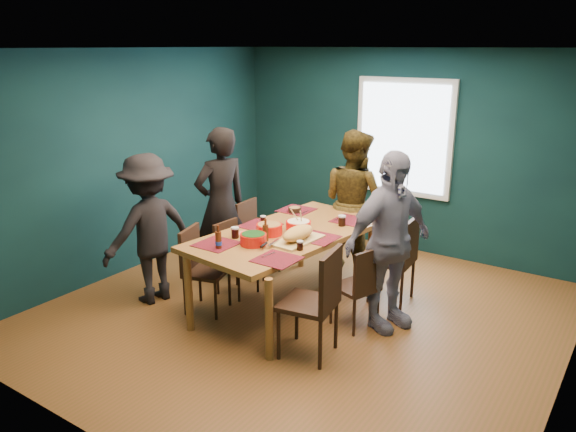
{
  "coord_description": "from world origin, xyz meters",
  "views": [
    {
      "loc": [
        2.89,
        -4.55,
        2.73
      ],
      "look_at": [
        -0.25,
        0.09,
        1.02
      ],
      "focal_mm": 35.0,
      "sensor_mm": 36.0,
      "label": 1
    }
  ],
  "objects_px": {
    "person_far_left": "(221,205)",
    "person_back": "(354,202)",
    "bowl_herbs": "(253,239)",
    "chair_right_mid": "(361,282)",
    "dining_table": "(288,239)",
    "chair_left_near": "(199,263)",
    "bowl_salad": "(269,229)",
    "chair_right_near": "(318,295)",
    "person_right": "(389,242)",
    "person_near_left": "(149,229)",
    "chair_right_far": "(401,254)",
    "cutting_board": "(298,235)",
    "bowl_dumpling": "(298,226)",
    "chair_left_mid": "(232,252)",
    "chair_left_far": "(253,232)"
  },
  "relations": [
    {
      "from": "person_far_left",
      "to": "person_back",
      "type": "distance_m",
      "value": 1.62
    },
    {
      "from": "person_far_left",
      "to": "bowl_herbs",
      "type": "relative_size",
      "value": 6.99
    },
    {
      "from": "chair_right_mid",
      "to": "dining_table",
      "type": "bearing_deg",
      "value": -164.55
    },
    {
      "from": "chair_left_near",
      "to": "bowl_salad",
      "type": "bearing_deg",
      "value": 19.8
    },
    {
      "from": "chair_right_near",
      "to": "person_right",
      "type": "height_order",
      "value": "person_right"
    },
    {
      "from": "dining_table",
      "to": "person_near_left",
      "type": "relative_size",
      "value": 1.42
    },
    {
      "from": "chair_right_mid",
      "to": "person_back",
      "type": "distance_m",
      "value": 1.6
    },
    {
      "from": "chair_right_far",
      "to": "cutting_board",
      "type": "xyz_separation_m",
      "value": [
        -0.71,
        -0.95,
        0.35
      ]
    },
    {
      "from": "person_near_left",
      "to": "bowl_dumpling",
      "type": "height_order",
      "value": "person_near_left"
    },
    {
      "from": "chair_left_near",
      "to": "person_back",
      "type": "relative_size",
      "value": 0.51
    },
    {
      "from": "bowl_salad",
      "to": "chair_left_near",
      "type": "bearing_deg",
      "value": -143.93
    },
    {
      "from": "chair_left_near",
      "to": "person_right",
      "type": "relative_size",
      "value": 0.51
    },
    {
      "from": "dining_table",
      "to": "chair_right_mid",
      "type": "xyz_separation_m",
      "value": [
        0.89,
        -0.04,
        -0.26
      ]
    },
    {
      "from": "chair_left_near",
      "to": "person_far_left",
      "type": "bearing_deg",
      "value": 97.91
    },
    {
      "from": "chair_right_near",
      "to": "person_right",
      "type": "relative_size",
      "value": 0.58
    },
    {
      "from": "cutting_board",
      "to": "person_right",
      "type": "bearing_deg",
      "value": 27.69
    },
    {
      "from": "chair_right_far",
      "to": "cutting_board",
      "type": "distance_m",
      "value": 1.24
    },
    {
      "from": "chair_left_mid",
      "to": "cutting_board",
      "type": "xyz_separation_m",
      "value": [
        0.97,
        -0.13,
        0.43
      ]
    },
    {
      "from": "cutting_board",
      "to": "bowl_herbs",
      "type": "bearing_deg",
      "value": -130.14
    },
    {
      "from": "chair_right_near",
      "to": "person_right",
      "type": "bearing_deg",
      "value": 64.38
    },
    {
      "from": "bowl_herbs",
      "to": "bowl_salad",
      "type": "bearing_deg",
      "value": 99.07
    },
    {
      "from": "chair_right_mid",
      "to": "cutting_board",
      "type": "relative_size",
      "value": 1.2
    },
    {
      "from": "chair_right_near",
      "to": "chair_left_far",
      "type": "bearing_deg",
      "value": 134.07
    },
    {
      "from": "person_far_left",
      "to": "person_right",
      "type": "relative_size",
      "value": 1.03
    },
    {
      "from": "dining_table",
      "to": "chair_left_mid",
      "type": "distance_m",
      "value": 0.77
    },
    {
      "from": "chair_right_far",
      "to": "bowl_dumpling",
      "type": "relative_size",
      "value": 3.62
    },
    {
      "from": "chair_right_near",
      "to": "bowl_herbs",
      "type": "relative_size",
      "value": 3.92
    },
    {
      "from": "chair_right_far",
      "to": "bowl_herbs",
      "type": "bearing_deg",
      "value": -133.11
    },
    {
      "from": "chair_left_near",
      "to": "bowl_dumpling",
      "type": "height_order",
      "value": "bowl_dumpling"
    },
    {
      "from": "person_right",
      "to": "person_far_left",
      "type": "bearing_deg",
      "value": 111.87
    },
    {
      "from": "chair_right_near",
      "to": "dining_table",
      "type": "bearing_deg",
      "value": 129.05
    },
    {
      "from": "chair_right_mid",
      "to": "bowl_dumpling",
      "type": "xyz_separation_m",
      "value": [
        -0.82,
        0.12,
        0.4
      ]
    },
    {
      "from": "chair_left_mid",
      "to": "person_near_left",
      "type": "relative_size",
      "value": 0.5
    },
    {
      "from": "person_back",
      "to": "cutting_board",
      "type": "height_order",
      "value": "person_back"
    },
    {
      "from": "bowl_salad",
      "to": "cutting_board",
      "type": "bearing_deg",
      "value": -3.45
    },
    {
      "from": "chair_left_mid",
      "to": "chair_right_far",
      "type": "bearing_deg",
      "value": 29.06
    },
    {
      "from": "chair_left_near",
      "to": "chair_right_near",
      "type": "height_order",
      "value": "chair_right_near"
    },
    {
      "from": "person_back",
      "to": "cutting_board",
      "type": "distance_m",
      "value": 1.51
    },
    {
      "from": "person_near_left",
      "to": "bowl_salad",
      "type": "bearing_deg",
      "value": 126.57
    },
    {
      "from": "chair_left_far",
      "to": "person_back",
      "type": "height_order",
      "value": "person_back"
    },
    {
      "from": "chair_right_mid",
      "to": "cutting_board",
      "type": "distance_m",
      "value": 0.78
    },
    {
      "from": "bowl_salad",
      "to": "person_far_left",
      "type": "bearing_deg",
      "value": 159.89
    },
    {
      "from": "chair_right_mid",
      "to": "chair_right_near",
      "type": "height_order",
      "value": "chair_right_near"
    },
    {
      "from": "person_back",
      "to": "person_near_left",
      "type": "relative_size",
      "value": 1.08
    },
    {
      "from": "chair_left_far",
      "to": "chair_right_near",
      "type": "height_order",
      "value": "chair_right_near"
    },
    {
      "from": "chair_left_far",
      "to": "bowl_salad",
      "type": "xyz_separation_m",
      "value": [
        0.76,
        -0.71,
        0.37
      ]
    },
    {
      "from": "chair_right_mid",
      "to": "cutting_board",
      "type": "bearing_deg",
      "value": -147.92
    },
    {
      "from": "chair_right_far",
      "to": "chair_right_near",
      "type": "xyz_separation_m",
      "value": [
        -0.15,
        -1.48,
        0.04
      ]
    },
    {
      "from": "chair_left_far",
      "to": "chair_right_mid",
      "type": "xyz_separation_m",
      "value": [
        1.77,
        -0.57,
        -0.03
      ]
    },
    {
      "from": "chair_right_near",
      "to": "bowl_dumpling",
      "type": "bearing_deg",
      "value": 123.16
    }
  ]
}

